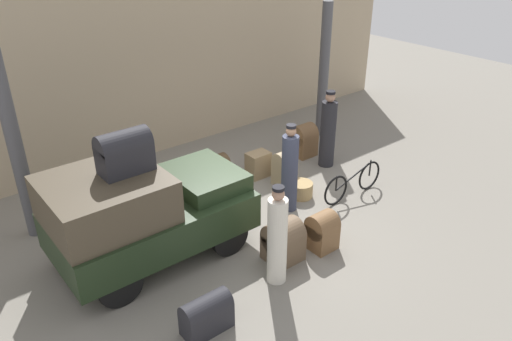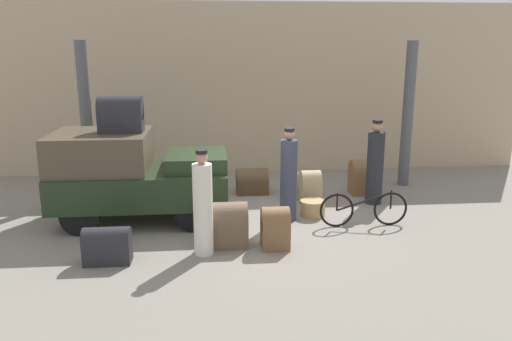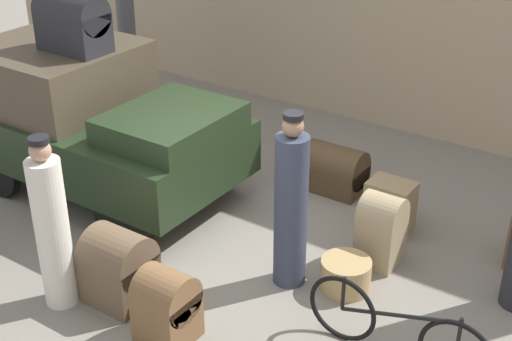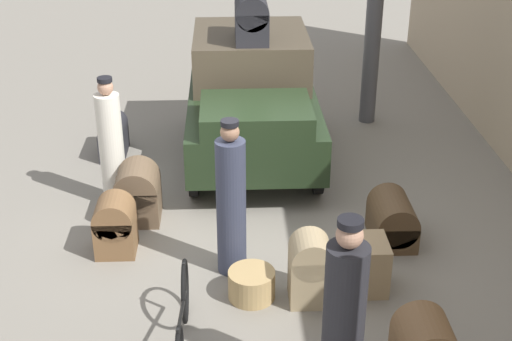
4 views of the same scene
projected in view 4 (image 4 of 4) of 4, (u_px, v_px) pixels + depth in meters
ground_plane at (239, 232)px, 8.89m from camera, size 30.00×30.00×0.00m
canopy_pillar_left at (374, 19)px, 11.32m from camera, size 0.26×0.26×3.49m
truck at (252, 97)px, 10.45m from camera, size 3.31×1.84×1.75m
bicycle at (182, 323)px, 6.76m from camera, size 1.71×0.04×0.70m
wicker_basket at (252, 284)px, 7.62m from camera, size 0.51×0.51×0.32m
porter_lifting_near_truck at (111, 147)px, 9.21m from camera, size 0.32×0.32×1.76m
porter_with_bicycle at (344, 321)px, 6.00m from camera, size 0.36×0.36×1.84m
conductor_in_dark_uniform at (231, 204)px, 7.78m from camera, size 0.33×0.33×1.84m
trunk_barrel_dark at (138, 193)px, 9.02m from camera, size 0.59×0.55×0.76m
suitcase_small_leather at (392, 220)px, 8.61m from camera, size 0.74×0.50×0.59m
trunk_umber_medium at (115, 225)px, 8.34m from camera, size 0.47×0.46×0.72m
trunk_large_brown at (310, 267)px, 7.47m from camera, size 0.42×0.44×0.80m
suitcase_black_upright at (113, 136)px, 10.79m from camera, size 0.73×0.37×0.59m
suitcase_tan_flat at (369, 264)px, 7.73m from camera, size 0.51×0.37×0.58m
trunk_on_truck_roof at (251, 16)px, 10.08m from camera, size 0.82×0.46×0.69m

